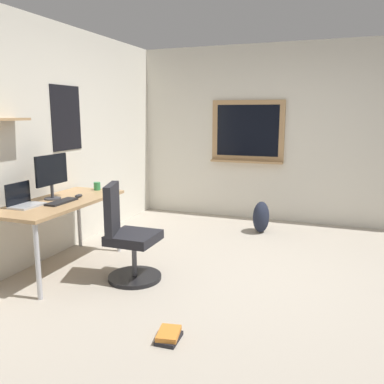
# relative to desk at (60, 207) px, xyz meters

# --- Properties ---
(ground_plane) EXTENTS (5.20, 5.20, 0.00)m
(ground_plane) POSITION_rel_desk_xyz_m (0.36, -2.04, -0.66)
(ground_plane) COLOR #ADA393
(ground_plane) RESTS_ON ground
(wall_back) EXTENTS (5.00, 0.30, 2.60)m
(wall_back) POSITION_rel_desk_xyz_m (0.36, 0.41, 0.64)
(wall_back) COLOR silver
(wall_back) RESTS_ON ground
(wall_right) EXTENTS (0.22, 5.00, 2.60)m
(wall_right) POSITION_rel_desk_xyz_m (2.81, -2.01, 0.64)
(wall_right) COLOR silver
(wall_right) RESTS_ON ground
(desk) EXTENTS (1.46, 0.66, 0.73)m
(desk) POSITION_rel_desk_xyz_m (0.00, 0.00, 0.00)
(desk) COLOR tan
(desk) RESTS_ON ground
(office_chair) EXTENTS (0.53, 0.55, 0.95)m
(office_chair) POSITION_rel_desk_xyz_m (-0.02, -0.78, -0.25)
(office_chair) COLOR black
(office_chair) RESTS_ON ground
(laptop) EXTENTS (0.31, 0.21, 0.23)m
(laptop) POSITION_rel_desk_xyz_m (-0.33, 0.16, 0.12)
(laptop) COLOR #ADAFB5
(laptop) RESTS_ON desk
(monitor_primary) EXTENTS (0.46, 0.17, 0.46)m
(monitor_primary) POSITION_rel_desk_xyz_m (0.04, 0.11, 0.34)
(monitor_primary) COLOR #38383D
(monitor_primary) RESTS_ON desk
(keyboard) EXTENTS (0.37, 0.13, 0.02)m
(keyboard) POSITION_rel_desk_xyz_m (-0.07, -0.08, 0.08)
(keyboard) COLOR black
(keyboard) RESTS_ON desk
(computer_mouse) EXTENTS (0.10, 0.06, 0.03)m
(computer_mouse) POSITION_rel_desk_xyz_m (0.21, -0.08, 0.09)
(computer_mouse) COLOR #262628
(computer_mouse) RESTS_ON desk
(coffee_mug) EXTENTS (0.08, 0.08, 0.09)m
(coffee_mug) POSITION_rel_desk_xyz_m (0.63, -0.03, 0.12)
(coffee_mug) COLOR #338C4C
(coffee_mug) RESTS_ON desk
(backpack) EXTENTS (0.32, 0.22, 0.43)m
(backpack) POSITION_rel_desk_xyz_m (2.04, -1.70, -0.44)
(backpack) COLOR #1E2333
(backpack) RESTS_ON ground
(book_stack_on_floor) EXTENTS (0.23, 0.19, 0.06)m
(book_stack_on_floor) POSITION_rel_desk_xyz_m (-0.88, -1.59, -0.63)
(book_stack_on_floor) COLOR black
(book_stack_on_floor) RESTS_ON ground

